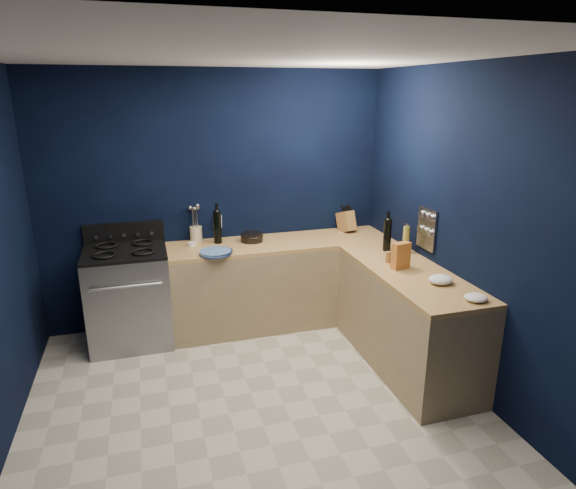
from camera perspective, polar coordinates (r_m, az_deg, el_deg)
name	(u,v)px	position (r m, az deg, el deg)	size (l,w,h in m)	color
floor	(257,410)	(4.08, -3.63, -18.54)	(3.50, 3.50, 0.02)	beige
ceiling	(249,52)	(3.31, -4.55, 21.31)	(3.50, 3.50, 0.02)	silver
wall_back	(216,200)	(5.15, -8.32, 5.09)	(3.50, 0.02, 2.60)	black
wall_right	(468,232)	(4.20, 20.11, 1.40)	(0.02, 3.50, 2.60)	black
wall_front	(355,390)	(1.95, 7.77, -16.34)	(3.50, 0.02, 2.60)	black
cab_back	(281,284)	(5.22, -0.83, -4.56)	(2.30, 0.63, 0.86)	#9A8159
top_back	(281,243)	(5.07, -0.85, 0.16)	(2.30, 0.63, 0.04)	olive
cab_right	(406,320)	(4.55, 13.51, -8.52)	(0.63, 1.67, 0.86)	#9A8159
top_right	(410,273)	(4.38, 13.92, -3.20)	(0.63, 1.67, 0.04)	olive
gas_range	(129,298)	(5.04, -17.89, -5.93)	(0.76, 0.66, 0.92)	gray
oven_door	(129,312)	(4.75, -17.92, -7.50)	(0.59, 0.02, 0.42)	black
cooktop	(125,252)	(4.87, -18.40, -0.78)	(0.76, 0.66, 0.03)	black
backguard	(124,232)	(5.13, -18.44, 1.33)	(0.76, 0.06, 0.20)	black
spice_panel	(427,229)	(4.65, 15.77, 1.76)	(0.02, 0.28, 0.38)	gray
wall_outlet	(217,221)	(5.18, -8.18, 2.67)	(0.09, 0.02, 0.13)	white
plate_stack	(216,252)	(4.70, -8.38, -0.92)	(0.30, 0.30, 0.04)	#4B7BB0
ramekin	(192,244)	(5.01, -11.08, 0.06)	(0.09, 0.09, 0.03)	white
utensil_crock	(196,234)	(5.14, -10.59, 1.22)	(0.12, 0.12, 0.15)	beige
wine_bottle_back	(217,227)	(5.02, -8.16, 1.99)	(0.08, 0.08, 0.33)	black
lemon_basket	(252,237)	(5.06, -4.20, 0.83)	(0.22, 0.22, 0.09)	black
knife_block	(346,221)	(5.45, 6.74, 2.67)	(0.12, 0.20, 0.22)	olive
wine_bottle_right	(387,235)	(4.82, 11.42, 1.06)	(0.08, 0.08, 0.31)	black
oil_bottle	(406,240)	(4.79, 13.48, 0.53)	(0.06, 0.06, 0.26)	olive
spice_jar_near	(388,257)	(4.52, 11.51, -1.44)	(0.05, 0.05, 0.10)	olive
spice_jar_far	(404,254)	(4.65, 13.28, -1.05)	(0.05, 0.05, 0.10)	olive
crouton_bag	(401,256)	(4.37, 12.93, -1.28)	(0.16, 0.07, 0.23)	#BA2A3C
towel_front	(441,280)	(4.14, 17.25, -3.89)	(0.20, 0.17, 0.07)	white
towel_end	(476,298)	(3.89, 20.93, -5.76)	(0.17, 0.15, 0.05)	white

